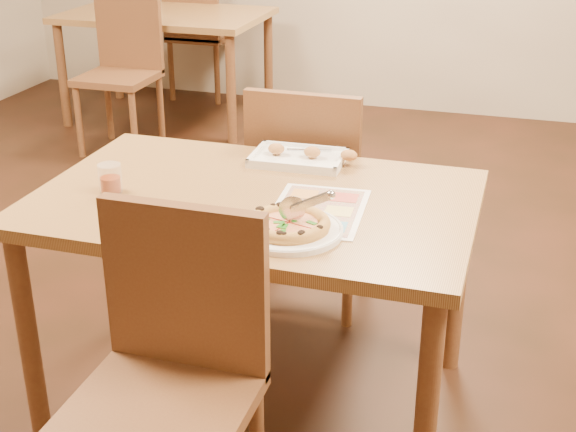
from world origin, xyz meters
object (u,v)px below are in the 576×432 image
(bg_table, at_px, (166,25))
(pizza, at_px, (289,224))
(chair_near, at_px, (172,347))
(bg_chair_near, at_px, (124,55))
(bg_chair_far, at_px, (196,22))
(dining_table, at_px, (255,222))
(menu, at_px, (318,210))
(chair_far, at_px, (309,175))
(glass_tumbler, at_px, (110,180))
(plate, at_px, (288,230))
(appetizer_tray, at_px, (301,158))
(pizza_cutter, at_px, (306,204))

(bg_table, relative_size, pizza, 5.76)
(chair_near, height_order, bg_chair_near, same)
(bg_chair_far, height_order, pizza, bg_chair_far)
(dining_table, relative_size, menu, 3.59)
(chair_far, xyz_separation_m, bg_chair_near, (-1.60, 1.60, 0.00))
(bg_table, bearing_deg, glass_tumbler, -67.87)
(dining_table, xyz_separation_m, chair_far, (-0.00, 0.60, -0.07))
(bg_chair_far, height_order, plate, bg_chair_far)
(glass_tumbler, bearing_deg, appetizer_tray, 41.39)
(chair_far, xyz_separation_m, menu, (0.21, -0.65, 0.16))
(bg_chair_far, relative_size, plate, 1.59)
(dining_table, distance_m, bg_chair_near, 2.72)
(bg_chair_near, distance_m, glass_tumbler, 2.59)
(plate, relative_size, menu, 0.82)
(bg_chair_far, bearing_deg, pizza_cutter, 117.41)
(chair_far, bearing_deg, glass_tumbler, 58.81)
(pizza, bearing_deg, chair_near, -114.35)
(appetizer_tray, bearing_deg, plate, -77.41)
(bg_table, height_order, bg_chair_near, bg_chair_near)
(chair_near, xyz_separation_m, appetizer_tray, (0.05, 0.92, 0.17))
(pizza, distance_m, glass_tumbler, 0.61)
(glass_tumbler, bearing_deg, pizza, -11.66)
(pizza, xyz_separation_m, menu, (0.04, 0.17, -0.03))
(chair_far, height_order, appetizer_tray, chair_far)
(bg_chair_near, bearing_deg, appetizer_tray, -48.65)
(chair_near, bearing_deg, plate, 65.88)
(dining_table, height_order, chair_near, chair_near)
(glass_tumbler, bearing_deg, bg_chair_far, 109.12)
(pizza, bearing_deg, plate, 160.72)
(bg_chair_far, distance_m, glass_tumbler, 3.60)
(pizza_cutter, relative_size, menu, 0.38)
(bg_chair_far, bearing_deg, bg_chair_near, 90.00)
(chair_near, bearing_deg, pizza_cutter, 62.30)
(pizza_cutter, height_order, glass_tumbler, pizza_cutter)
(bg_chair_near, relative_size, pizza_cutter, 3.46)
(bg_table, xyz_separation_m, pizza_cutter, (1.81, -3.00, 0.17))
(bg_table, distance_m, bg_chair_far, 0.51)
(menu, bearing_deg, plate, -102.49)
(glass_tumbler, bearing_deg, menu, 4.07)
(pizza_cutter, height_order, menu, pizza_cutter)
(pizza_cutter, bearing_deg, chair_near, -138.64)
(dining_table, height_order, pizza_cutter, pizza_cutter)
(chair_far, bearing_deg, pizza_cutter, 105.00)
(pizza, height_order, appetizer_tray, appetizer_tray)
(chair_near, relative_size, plate, 1.59)
(bg_chair_far, relative_size, appetizer_tray, 1.34)
(chair_near, bearing_deg, dining_table, 90.00)
(dining_table, height_order, plate, plate)
(chair_near, xyz_separation_m, menu, (0.21, 0.55, 0.16))
(bg_chair_far, xyz_separation_m, plate, (1.77, -3.52, 0.16))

